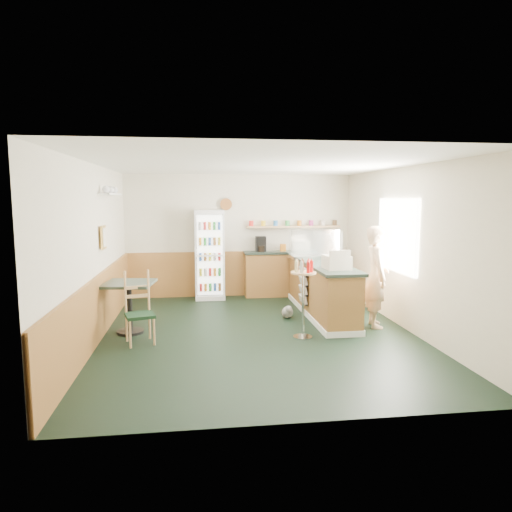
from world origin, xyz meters
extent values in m
plane|color=black|center=(0.00, 0.00, 0.00)|extent=(6.00, 6.00, 0.00)
cube|color=beige|center=(0.00, 3.01, 1.35)|extent=(5.00, 0.02, 2.70)
cube|color=beige|center=(-2.51, 0.00, 1.35)|extent=(0.02, 6.00, 2.70)
cube|color=beige|center=(2.51, 0.00, 1.35)|extent=(0.02, 6.00, 2.70)
cube|color=white|center=(0.00, 0.00, 2.71)|extent=(5.00, 6.00, 0.02)
cube|color=#A16B33|center=(0.00, 2.97, 0.50)|extent=(4.98, 0.05, 1.00)
cube|color=#A16B33|center=(-2.47, 0.00, 0.50)|extent=(0.05, 5.98, 1.00)
cube|color=white|center=(2.46, 0.30, 1.55)|extent=(0.06, 1.45, 1.25)
cube|color=#D9AA51|center=(-2.45, 0.50, 1.55)|extent=(0.03, 0.32, 0.38)
cube|color=white|center=(-2.40, 1.00, 2.25)|extent=(0.18, 1.20, 0.03)
cylinder|color=brown|center=(-0.30, 2.94, 2.05)|extent=(0.26, 0.04, 0.26)
cube|color=#A16B33|center=(1.35, 1.07, 0.47)|extent=(0.60, 2.95, 0.95)
cube|color=white|center=(1.35, 1.07, 0.05)|extent=(0.64, 2.97, 0.10)
cube|color=#28372E|center=(1.35, 1.08, 0.98)|extent=(0.68, 3.01, 0.05)
cube|color=#A16B33|center=(1.20, 2.80, 0.47)|extent=(2.20, 0.38, 0.95)
cube|color=#28372E|center=(1.20, 2.80, 0.98)|extent=(2.24, 0.42, 0.05)
cube|color=tan|center=(1.20, 2.88, 1.55)|extent=(2.10, 0.22, 0.04)
cube|color=black|center=(0.45, 2.80, 1.18)|extent=(0.22, 0.18, 0.34)
cylinder|color=#B2664C|center=(0.25, 2.88, 1.63)|extent=(0.10, 0.10, 0.12)
cylinder|color=#B2664C|center=(0.52, 2.88, 1.63)|extent=(0.10, 0.10, 0.12)
cylinder|color=#B2664C|center=(0.79, 2.88, 1.63)|extent=(0.10, 0.10, 0.12)
cylinder|color=#B2664C|center=(1.06, 2.88, 1.63)|extent=(0.10, 0.10, 0.12)
cylinder|color=#B2664C|center=(1.34, 2.88, 1.63)|extent=(0.10, 0.10, 0.12)
cylinder|color=#B2664C|center=(1.61, 2.88, 1.63)|extent=(0.10, 0.10, 0.12)
cylinder|color=#B2664C|center=(1.88, 2.88, 1.63)|extent=(0.10, 0.10, 0.12)
cylinder|color=#B2664C|center=(2.15, 2.88, 1.63)|extent=(0.10, 0.10, 0.12)
cube|color=white|center=(-0.68, 2.78, 0.97)|extent=(0.64, 0.45, 1.93)
cube|color=white|center=(-0.68, 2.55, 0.98)|extent=(0.53, 0.02, 1.70)
cube|color=silver|center=(-0.68, 2.48, 0.98)|extent=(0.58, 0.02, 1.77)
cube|color=silver|center=(1.35, 1.53, 1.04)|extent=(0.97, 0.51, 0.07)
cube|color=silver|center=(1.35, 1.53, 1.32)|extent=(0.94, 0.48, 0.48)
cube|color=beige|center=(1.35, 0.16, 1.12)|extent=(0.42, 0.44, 0.23)
imported|color=tan|center=(2.05, 0.16, 0.86)|extent=(0.49, 0.63, 1.72)
cylinder|color=silver|center=(0.68, -0.31, 0.01)|extent=(0.30, 0.30, 0.02)
cylinder|color=silver|center=(0.68, -0.31, 0.52)|extent=(0.04, 0.04, 1.02)
cylinder|color=tan|center=(0.68, -0.31, 1.03)|extent=(0.39, 0.39, 0.03)
cylinder|color=red|center=(0.79, -0.34, 1.13)|extent=(0.05, 0.05, 0.17)
cylinder|color=red|center=(0.78, -0.24, 1.13)|extent=(0.05, 0.05, 0.17)
cylinder|color=red|center=(0.68, -0.19, 1.13)|extent=(0.05, 0.05, 0.17)
cylinder|color=red|center=(0.59, -0.23, 1.13)|extent=(0.05, 0.05, 0.17)
cylinder|color=red|center=(0.56, -0.33, 1.13)|extent=(0.05, 0.05, 0.17)
cylinder|color=red|center=(0.62, -0.41, 1.13)|extent=(0.05, 0.05, 0.17)
cylinder|color=red|center=(0.73, -0.42, 1.13)|extent=(0.05, 0.05, 0.17)
cube|color=black|center=(1.01, 1.00, 0.25)|extent=(0.05, 0.43, 0.03)
cube|color=beige|center=(0.99, 1.00, 0.32)|extent=(0.09, 0.39, 0.15)
cube|color=black|center=(1.01, 1.00, 0.43)|extent=(0.05, 0.43, 0.03)
cube|color=beige|center=(0.99, 1.00, 0.50)|extent=(0.09, 0.39, 0.15)
cube|color=black|center=(1.01, 1.00, 0.60)|extent=(0.05, 0.43, 0.03)
cube|color=beige|center=(0.99, 1.00, 0.67)|extent=(0.09, 0.39, 0.15)
cube|color=black|center=(1.01, 1.00, 0.78)|extent=(0.05, 0.43, 0.03)
cube|color=beige|center=(0.99, 1.00, 0.85)|extent=(0.09, 0.39, 0.15)
cylinder|color=black|center=(-2.05, 0.30, 0.02)|extent=(0.44, 0.44, 0.04)
cylinder|color=black|center=(-2.05, 0.30, 0.41)|extent=(0.09, 0.09, 0.76)
cube|color=#28372E|center=(-2.05, 0.30, 0.82)|extent=(0.86, 0.86, 0.04)
cube|color=black|center=(-1.82, -0.27, 0.43)|extent=(0.50, 0.50, 0.05)
cylinder|color=tan|center=(-1.99, -0.45, 0.21)|extent=(0.03, 0.03, 0.42)
cylinder|color=tan|center=(-1.65, -0.45, 0.21)|extent=(0.03, 0.03, 0.42)
cylinder|color=tan|center=(-1.99, -0.10, 0.21)|extent=(0.03, 0.03, 0.42)
cylinder|color=tan|center=(-1.65, -0.10, 0.21)|extent=(0.03, 0.03, 0.42)
cube|color=tan|center=(-1.82, -0.09, 0.76)|extent=(0.36, 0.14, 0.66)
sphere|color=gray|center=(0.68, 0.89, 0.10)|extent=(0.21, 0.21, 0.21)
sphere|color=gray|center=(0.68, 0.79, 0.19)|extent=(0.12, 0.12, 0.12)
camera|label=1|loc=(-0.96, -7.11, 2.18)|focal=32.00mm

